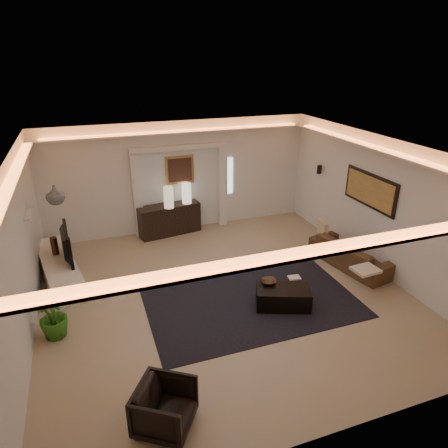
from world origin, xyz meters
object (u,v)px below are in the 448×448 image
object	(u,v)px
sofa	(351,254)
console	(169,219)
armchair	(165,408)
coffee_table	(283,297)

from	to	relation	value
sofa	console	bearing A→B (deg)	37.36
console	armchair	world-z (taller)	console
console	armchair	distance (m)	6.09
sofa	armchair	world-z (taller)	armchair
console	coffee_table	size ratio (longest dim) A/B	1.61
console	sofa	bearing A→B (deg)	-50.82
armchair	coffee_table	bearing A→B (deg)	-20.94
console	armchair	bearing A→B (deg)	-112.01
console	sofa	size ratio (longest dim) A/B	0.82
coffee_table	armchair	distance (m)	3.27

